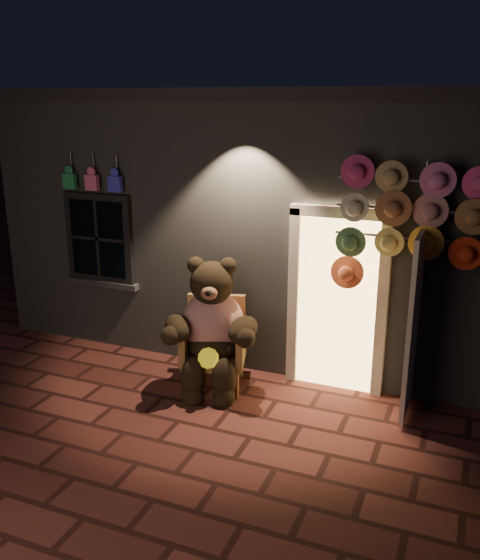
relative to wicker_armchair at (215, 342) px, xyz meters
The scene contains 5 objects.
ground 1.11m from the wicker_armchair, 89.82° to the right, with size 60.00×60.00×0.00m, color brown.
shop_building 3.24m from the wicker_armchair, 89.91° to the left, with size 7.30×5.95×3.51m.
wicker_armchair is the anchor object (origin of this frame).
teddy_bear 0.28m from the wicker_armchair, 79.14° to the right, with size 1.15×1.05×1.65m.
hat_rack 2.64m from the wicker_armchair, ahead, with size 1.57×0.22×2.75m.
Camera 1 is at (2.76, -4.99, 3.34)m, focal length 38.00 mm.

